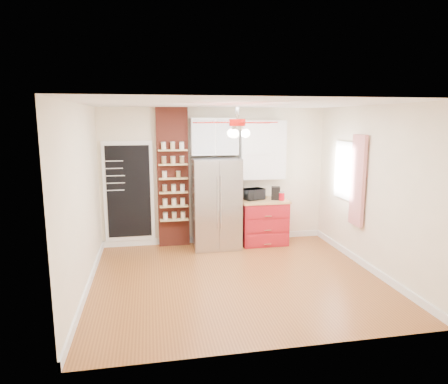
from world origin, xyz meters
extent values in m
plane|color=brown|center=(0.00, 0.00, 0.00)|extent=(4.50, 4.50, 0.00)
plane|color=white|center=(0.00, 0.00, 2.70)|extent=(4.50, 4.50, 0.00)
cube|color=beige|center=(0.00, 2.00, 1.35)|extent=(4.50, 0.02, 2.70)
cube|color=beige|center=(0.00, -2.00, 1.35)|extent=(4.50, 0.02, 2.70)
cube|color=beige|center=(-2.25, 0.00, 1.35)|extent=(0.02, 4.00, 2.70)
cube|color=beige|center=(2.25, 0.00, 1.35)|extent=(0.02, 4.00, 2.70)
cube|color=white|center=(-1.70, 1.97, 1.10)|extent=(0.95, 0.04, 1.95)
cube|color=black|center=(-1.70, 1.95, 1.10)|extent=(0.82, 0.02, 1.78)
cube|color=maroon|center=(-0.85, 1.92, 1.35)|extent=(0.60, 0.16, 2.70)
cube|color=#A8A8AD|center=(-0.05, 1.63, 0.88)|extent=(0.90, 0.70, 1.75)
cube|color=white|center=(-0.05, 1.82, 2.15)|extent=(0.90, 0.35, 0.70)
cube|color=maroon|center=(0.92, 1.68, 0.43)|extent=(0.90, 0.60, 0.86)
cube|color=tan|center=(0.92, 1.68, 0.88)|extent=(0.94, 0.64, 0.04)
cube|color=white|center=(0.92, 1.85, 1.88)|extent=(0.90, 0.30, 1.15)
cube|color=white|center=(2.23, 0.90, 1.55)|extent=(0.04, 0.75, 1.05)
cube|color=red|center=(2.18, 0.35, 1.45)|extent=(0.06, 0.40, 1.55)
cylinder|color=silver|center=(0.00, 0.00, 2.55)|extent=(0.05, 0.05, 0.20)
cylinder|color=#9F0F09|center=(0.00, 0.00, 2.43)|extent=(0.24, 0.24, 0.10)
sphere|color=white|center=(0.00, 0.00, 2.27)|extent=(0.13, 0.13, 0.13)
imported|color=black|center=(0.72, 1.72, 1.01)|extent=(0.47, 0.39, 0.22)
cube|color=black|center=(1.16, 1.66, 1.03)|extent=(0.22, 0.22, 0.25)
cylinder|color=red|center=(1.25, 1.55, 0.98)|extent=(0.12, 0.12, 0.15)
cylinder|color=#B70A2C|center=(1.29, 1.67, 0.97)|extent=(0.15, 0.15, 0.15)
cylinder|color=beige|center=(-1.02, 1.80, 1.43)|extent=(0.12, 0.12, 0.12)
cylinder|color=olive|center=(-0.75, 1.79, 1.43)|extent=(0.09, 0.09, 0.12)
camera|label=1|loc=(-1.29, -5.80, 2.49)|focal=32.00mm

